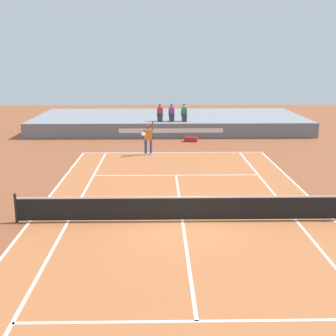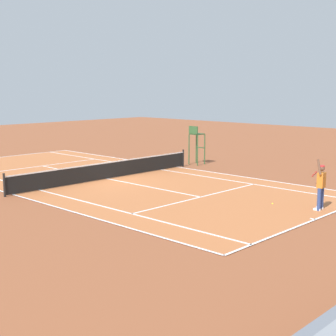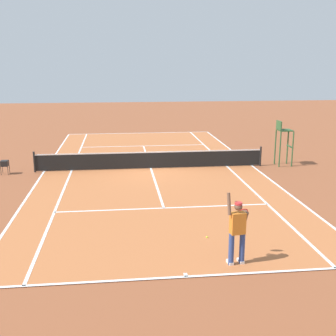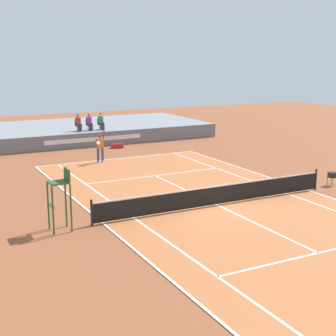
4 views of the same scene
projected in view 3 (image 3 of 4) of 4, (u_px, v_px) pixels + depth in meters
ground_plane at (151, 169)px, 22.68m from camera, size 80.00×80.00×0.00m
court at (151, 169)px, 22.68m from camera, size 11.08×23.88×0.03m
net at (151, 159)px, 22.56m from camera, size 11.98×0.10×1.07m
tennis_player at (237, 231)px, 11.71m from camera, size 0.75×0.70×2.08m
tennis_ball at (207, 237)px, 13.72m from camera, size 0.07×0.07×0.07m
umpire_chair at (283, 137)px, 23.12m from camera, size 0.77×0.77×2.44m
ball_hopper at (5, 163)px, 21.48m from camera, size 0.36×0.36×0.70m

